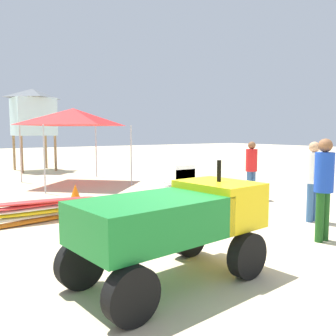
{
  "coord_description": "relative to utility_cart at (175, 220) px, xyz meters",
  "views": [
    {
      "loc": [
        -4.06,
        -4.57,
        1.89
      ],
      "look_at": [
        0.96,
        2.64,
        1.02
      ],
      "focal_mm": 38.92,
      "sensor_mm": 36.0,
      "label": 1
    }
  ],
  "objects": [
    {
      "name": "ground",
      "position": [
        1.42,
        0.93,
        -0.78
      ],
      "size": [
        80.0,
        80.0,
        0.0
      ],
      "primitive_type": "plane",
      "color": "beige"
    },
    {
      "name": "surfboard_pile",
      "position": [
        -0.69,
        4.11,
        -0.55
      ],
      "size": [
        2.7,
        0.71,
        0.48
      ],
      "color": "orange",
      "rests_on": "ground"
    },
    {
      "name": "popup_canopy",
      "position": [
        2.1,
        9.14,
        1.64
      ],
      "size": [
        3.08,
        3.08,
        2.73
      ],
      "color": "#B2B2B7",
      "rests_on": "ground"
    },
    {
      "name": "lifeguard_near_right",
      "position": [
        3.07,
        -0.11,
        0.24
      ],
      "size": [
        0.32,
        0.32,
        1.78
      ],
      "color": "#194C19",
      "rests_on": "ground"
    },
    {
      "name": "utility_cart",
      "position": [
        0.0,
        0.0,
        0.0
      ],
      "size": [
        2.65,
        1.49,
        1.5
      ],
      "color": "#197A2D",
      "rests_on": "ground"
    },
    {
      "name": "stacked_plastic_chairs",
      "position": [
        1.98,
        2.47,
        -0.09
      ],
      "size": [
        0.48,
        0.48,
        1.2
      ],
      "color": "silver",
      "rests_on": "ground"
    },
    {
      "name": "lifeguard_tower",
      "position": [
        2.16,
        14.73,
        2.06
      ],
      "size": [
        1.98,
        1.98,
        3.96
      ],
      "color": "olive",
      "rests_on": "ground"
    },
    {
      "name": "traffic_cone_near",
      "position": [
        0.79,
        5.61,
        -0.53
      ],
      "size": [
        0.35,
        0.35,
        0.51
      ],
      "primitive_type": "cone",
      "color": "orange",
      "rests_on": "ground"
    },
    {
      "name": "lifeguard_near_left",
      "position": [
        5.09,
        3.37,
        0.14
      ],
      "size": [
        0.32,
        0.32,
        1.62
      ],
      "color": "#33598C",
      "rests_on": "ground"
    },
    {
      "name": "lifeguard_near_center",
      "position": [
        4.18,
        0.83,
        0.18
      ],
      "size": [
        0.32,
        0.32,
        1.69
      ],
      "color": "#33598C",
      "rests_on": "ground"
    }
  ]
}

